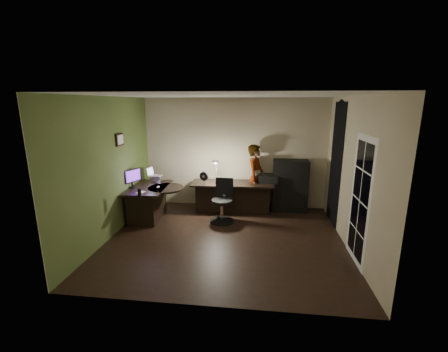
# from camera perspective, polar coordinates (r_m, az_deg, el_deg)

# --- Properties ---
(floor) EXTENTS (4.50, 4.00, 0.01)m
(floor) POSITION_cam_1_polar(r_m,az_deg,el_deg) (5.96, 0.25, -11.91)
(floor) COLOR black
(floor) RESTS_ON ground
(ceiling) EXTENTS (4.50, 4.00, 0.01)m
(ceiling) POSITION_cam_1_polar(r_m,az_deg,el_deg) (5.37, 0.28, 15.14)
(ceiling) COLOR silver
(ceiling) RESTS_ON floor
(wall_back) EXTENTS (4.50, 0.01, 2.70)m
(wall_back) POSITION_cam_1_polar(r_m,az_deg,el_deg) (7.47, 2.01, 4.32)
(wall_back) COLOR #BCAF8D
(wall_back) RESTS_ON floor
(wall_front) EXTENTS (4.50, 0.01, 2.70)m
(wall_front) POSITION_cam_1_polar(r_m,az_deg,el_deg) (3.60, -3.38, -6.20)
(wall_front) COLOR #BCAF8D
(wall_front) RESTS_ON floor
(wall_left) EXTENTS (0.01, 4.00, 2.70)m
(wall_left) POSITION_cam_1_polar(r_m,az_deg,el_deg) (6.18, -21.01, 1.39)
(wall_left) COLOR #BCAF8D
(wall_left) RESTS_ON floor
(wall_right) EXTENTS (0.01, 4.00, 2.70)m
(wall_right) POSITION_cam_1_polar(r_m,az_deg,el_deg) (5.72, 23.34, 0.23)
(wall_right) COLOR #BCAF8D
(wall_right) RESTS_ON floor
(green_wall_overlay) EXTENTS (0.00, 4.00, 2.70)m
(green_wall_overlay) POSITION_cam_1_polar(r_m,az_deg,el_deg) (6.17, -20.89, 1.39)
(green_wall_overlay) COLOR #4D622B
(green_wall_overlay) RESTS_ON floor
(arched_doorway) EXTENTS (0.01, 0.90, 2.60)m
(arched_doorway) POSITION_cam_1_polar(r_m,az_deg,el_deg) (6.81, 20.53, 2.09)
(arched_doorway) COLOR black
(arched_doorway) RESTS_ON floor
(french_door) EXTENTS (0.02, 0.92, 2.10)m
(french_door) POSITION_cam_1_polar(r_m,az_deg,el_deg) (5.28, 24.47, -4.32)
(french_door) COLOR white
(french_door) RESTS_ON floor
(framed_picture) EXTENTS (0.04, 0.30, 0.25)m
(framed_picture) POSITION_cam_1_polar(r_m,az_deg,el_deg) (6.48, -19.29, 6.57)
(framed_picture) COLOR black
(framed_picture) RESTS_ON wall_left
(desk_left) EXTENTS (0.86, 1.33, 0.75)m
(desk_left) POSITION_cam_1_polar(r_m,az_deg,el_deg) (7.01, -14.01, -4.96)
(desk_left) COLOR black
(desk_left) RESTS_ON floor
(desk_right) EXTENTS (1.96, 0.74, 0.73)m
(desk_right) POSITION_cam_1_polar(r_m,az_deg,el_deg) (7.22, 1.61, -4.07)
(desk_right) COLOR black
(desk_right) RESTS_ON floor
(cabinet) EXTENTS (0.85, 0.44, 1.25)m
(cabinet) POSITION_cam_1_polar(r_m,az_deg,el_deg) (7.42, 12.46, -1.79)
(cabinet) COLOR black
(cabinet) RESTS_ON floor
(laptop_stand) EXTENTS (0.27, 0.24, 0.10)m
(laptop_stand) POSITION_cam_1_polar(r_m,az_deg,el_deg) (7.44, -12.82, -0.38)
(laptop_stand) COLOR silver
(laptop_stand) RESTS_ON desk_left
(laptop) EXTENTS (0.34, 0.32, 0.20)m
(laptop) POSITION_cam_1_polar(r_m,az_deg,el_deg) (7.41, -12.89, 0.80)
(laptop) COLOR silver
(laptop) RESTS_ON laptop_stand
(monitor) EXTENTS (0.26, 0.45, 0.30)m
(monitor) POSITION_cam_1_polar(r_m,az_deg,el_deg) (6.92, -17.12, -0.89)
(monitor) COLOR black
(monitor) RESTS_ON desk_left
(mouse) EXTENTS (0.08, 0.11, 0.04)m
(mouse) POSITION_cam_1_polar(r_m,az_deg,el_deg) (6.77, -12.43, -2.06)
(mouse) COLOR silver
(mouse) RESTS_ON desk_left
(phone) EXTENTS (0.08, 0.13, 0.01)m
(phone) POSITION_cam_1_polar(r_m,az_deg,el_deg) (7.16, -12.89, -1.35)
(phone) COLOR black
(phone) RESTS_ON desk_left
(pen) EXTENTS (0.07, 0.15, 0.01)m
(pen) POSITION_cam_1_polar(r_m,az_deg,el_deg) (6.48, -12.42, -2.89)
(pen) COLOR black
(pen) RESTS_ON desk_left
(speaker) EXTENTS (0.09, 0.09, 0.18)m
(speaker) POSITION_cam_1_polar(r_m,az_deg,el_deg) (6.16, -15.80, -3.13)
(speaker) COLOR black
(speaker) RESTS_ON desk_left
(notepad) EXTENTS (0.18, 0.22, 0.01)m
(notepad) POSITION_cam_1_polar(r_m,az_deg,el_deg) (6.51, -15.60, -3.03)
(notepad) COLOR silver
(notepad) RESTS_ON desk_left
(desk_fan) EXTENTS (0.23, 0.17, 0.32)m
(desk_fan) POSITION_cam_1_polar(r_m,az_deg,el_deg) (6.91, -3.80, -0.47)
(desk_fan) COLOR black
(desk_fan) RESTS_ON desk_right
(headphones) EXTENTS (0.21, 0.10, 0.10)m
(headphones) POSITION_cam_1_polar(r_m,az_deg,el_deg) (6.85, 1.06, -1.54)
(headphones) COLOR #182D97
(headphones) RESTS_ON desk_right
(printer) EXTENTS (0.48, 0.38, 0.21)m
(printer) POSITION_cam_1_polar(r_m,az_deg,el_deg) (7.23, 8.44, -0.43)
(printer) COLOR black
(printer) RESTS_ON desk_right
(desk_lamp) EXTENTS (0.19, 0.30, 0.62)m
(desk_lamp) POSITION_cam_1_polar(r_m,az_deg,el_deg) (6.98, -1.43, 0.98)
(desk_lamp) COLOR black
(desk_lamp) RESTS_ON desk_right
(office_chair) EXTENTS (0.61, 0.61, 0.96)m
(office_chair) POSITION_cam_1_polar(r_m,az_deg,el_deg) (6.58, -0.40, -4.80)
(office_chair) COLOR black
(office_chair) RESTS_ON floor
(person) EXTENTS (0.53, 0.66, 1.62)m
(person) POSITION_cam_1_polar(r_m,az_deg,el_deg) (7.28, 5.99, -0.33)
(person) COLOR #D8A88C
(person) RESTS_ON floor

